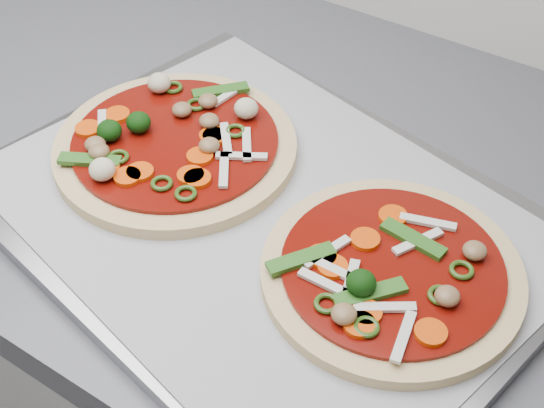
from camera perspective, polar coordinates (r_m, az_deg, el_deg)
The scene contains 6 objects.
base_cabinet at distance 1.23m, azimuth -11.18°, elevation -8.55°, with size 3.60×0.60×0.86m, color beige.
countertop at distance 0.92m, azimuth -14.98°, elevation 8.73°, with size 3.60×0.60×0.04m, color #55555C.
baking_tray at distance 0.68m, azimuth -0.63°, elevation -1.23°, with size 0.50×0.37×0.02m, color gray.
parchment at distance 0.68m, azimuth -0.64°, elevation -0.69°, with size 0.48×0.35×0.00m, color #A3A3A8.
pizza_left at distance 0.74m, azimuth -7.40°, elevation 4.48°, with size 0.29×0.29×0.04m.
pizza_right at distance 0.62m, azimuth 8.93°, elevation -5.11°, with size 0.23×0.23×0.04m.
Camera 1 is at (0.60, 0.82, 1.39)m, focal length 50.00 mm.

